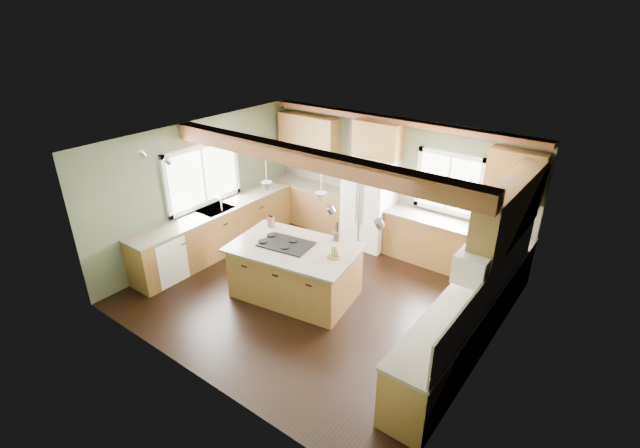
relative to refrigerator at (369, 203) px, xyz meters
The scene contains 37 objects.
floor 2.32m from the refrigerator, 81.95° to the right, with size 5.60×5.60×0.00m, color black.
ceiling 2.73m from the refrigerator, 81.95° to the right, with size 5.60×5.60×0.00m, color silver.
wall_back 0.63m from the refrigerator, 51.71° to the left, with size 5.60×5.60×0.00m, color #4D583E.
wall_left 3.30m from the refrigerator, 139.70° to the right, with size 5.00×5.00×0.00m, color #4D583E.
wall_right 3.78m from the refrigerator, 34.37° to the right, with size 5.00×5.00×0.00m, color #4D583E.
ceiling_beam 2.83m from the refrigerator, 82.69° to the right, with size 5.55×0.26×0.26m, color #4F2916.
soffit_trim 1.69m from the refrigerator, 43.03° to the left, with size 5.55×0.20×0.10m, color #4F2916.
backsplash_back 0.57m from the refrigerator, 50.58° to the left, with size 5.58×0.03×0.58m, color brown.
backsplash_right 3.73m from the refrigerator, 33.86° to the right, with size 0.03×3.70×0.58m, color brown.
base_cab_back_left 1.56m from the refrigerator, behind, with size 2.02×0.60×0.88m, color brown.
counter_back_left 1.49m from the refrigerator, behind, with size 2.06×0.64×0.04m, color #4B4437.
base_cab_back_right 1.85m from the refrigerator, ahead, with size 2.62×0.60×0.88m, color brown.
counter_back_right 1.79m from the refrigerator, ahead, with size 2.66×0.64×0.04m, color #4B4437.
base_cab_left 3.06m from the refrigerator, 136.74° to the right, with size 0.60×3.70×0.88m, color brown.
counter_left 3.02m from the refrigerator, 136.74° to the right, with size 0.64×3.74×0.04m, color #4B4437.
base_cab_right 3.51m from the refrigerator, 36.47° to the right, with size 0.60×3.70×0.88m, color brown.
counter_right 3.48m from the refrigerator, 36.47° to the right, with size 0.64×3.74×0.04m, color #4B4437.
upper_cab_back_left 2.00m from the refrigerator, behind, with size 1.40×0.35×0.90m, color brown.
upper_cab_over_fridge 1.27m from the refrigerator, 90.00° to the left, with size 0.96×0.35×0.70m, color brown.
upper_cab_right 3.34m from the refrigerator, 22.64° to the right, with size 0.35×2.20×0.90m, color brown.
upper_cab_back_corner 2.81m from the refrigerator, ahead, with size 0.90×0.35×0.90m, color brown.
window_left 3.30m from the refrigerator, 140.15° to the right, with size 0.04×1.60×1.05m, color white.
window_back 1.63m from the refrigerator, 13.94° to the left, with size 1.10×0.04×1.00m, color white.
sink 3.02m from the refrigerator, 136.74° to the right, with size 0.50×0.65×0.03m, color #262628.
faucet 2.90m from the refrigerator, 134.30° to the right, with size 0.02×0.02×0.28m, color #B2B2B7.
dishwasher 4.05m from the refrigerator, 123.02° to the right, with size 0.60×0.60×0.84m, color white.
oven 4.40m from the refrigerator, 50.38° to the right, with size 0.60×0.72×0.84m, color white.
microwave 3.66m from the refrigerator, 37.00° to the right, with size 0.40×0.70×0.38m, color white.
pendant_left 2.65m from the refrigerator, 101.06° to the right, with size 0.18×0.18×0.16m, color #B2B2B7.
pendant_right 2.51m from the refrigerator, 77.88° to the right, with size 0.18×0.18×0.16m, color #B2B2B7.
refrigerator is the anchor object (origin of this frame).
island 2.38m from the refrigerator, 89.83° to the right, with size 1.94×1.19×0.88m, color brown.
island_top 2.34m from the refrigerator, 89.83° to the right, with size 2.07×1.31×0.04m, color #4B4437.
cooktop 2.37m from the refrigerator, 93.70° to the right, with size 0.84×0.56×0.02m, color black.
knife_block 2.17m from the refrigerator, 111.84° to the right, with size 0.11×0.08×0.18m, color #58351A.
utensil_crock 1.79m from the refrigerator, 76.46° to the right, with size 0.11×0.11×0.15m, color #3B332F.
bottle_tray 2.35m from the refrigerator, 72.35° to the right, with size 0.21×0.21×0.20m, color brown, non-canonical shape.
Camera 1 is at (4.03, -5.29, 4.51)m, focal length 26.00 mm.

